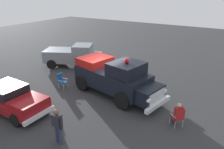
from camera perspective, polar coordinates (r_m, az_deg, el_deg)
name	(u,v)px	position (r m, az deg, el deg)	size (l,w,h in m)	color
ground_plane	(105,90)	(14.34, -1.76, -4.24)	(60.00, 60.00, 0.00)	#333335
vintage_fire_truck	(115,77)	(13.34, 0.73, -0.66)	(6.26, 3.39, 2.59)	black
classic_hot_rod	(12,98)	(12.95, -24.97, -5.76)	(4.36, 1.91, 1.46)	black
parked_pickup	(73,55)	(18.87, -10.29, 5.09)	(5.10, 3.77, 1.90)	black
lawn_chair_near_truck	(179,117)	(10.97, 17.18, -10.58)	(0.69, 0.69, 1.02)	#B7BABF
lawn_chair_by_car	(61,80)	(14.87, -13.26, -1.36)	(0.53, 0.55, 1.02)	#B7BABF
spectator_seated	(177,113)	(11.00, 16.86, -9.78)	(0.65, 0.63, 1.29)	#383842
spectator_standing	(57,124)	(9.60, -14.27, -12.64)	(0.64, 0.28, 1.68)	#2D334C
traffic_cone	(96,67)	(17.66, -4.32, 1.90)	(0.40, 0.40, 0.64)	orange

